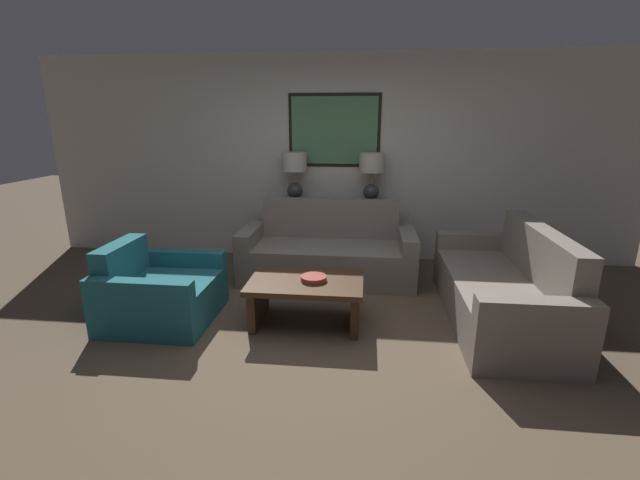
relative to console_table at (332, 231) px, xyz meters
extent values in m
plane|color=brown|center=(0.00, -2.23, -0.41)|extent=(20.00, 20.00, 0.00)
cube|color=beige|center=(0.00, 0.25, 0.92)|extent=(7.86, 0.10, 2.65)
cube|color=black|center=(0.00, 0.19, 1.29)|extent=(1.18, 0.01, 0.92)
cube|color=#4C7F56|center=(0.00, 0.19, 1.29)|extent=(1.10, 0.02, 0.84)
cube|color=#332319|center=(0.00, 0.00, 0.00)|extent=(1.53, 0.34, 0.82)
cylinder|color=#333338|center=(-0.49, 0.00, 0.42)|extent=(0.18, 0.18, 0.02)
sphere|color=#333338|center=(-0.49, 0.00, 0.54)|extent=(0.21, 0.21, 0.21)
cylinder|color=#8C7A51|center=(-0.49, 0.00, 0.72)|extent=(0.02, 0.02, 0.15)
cylinder|color=#B2ADA3|center=(-0.49, 0.00, 0.91)|extent=(0.32, 0.32, 0.23)
cylinder|color=#333338|center=(0.49, 0.00, 0.42)|extent=(0.18, 0.18, 0.02)
sphere|color=#333338|center=(0.49, 0.00, 0.54)|extent=(0.21, 0.21, 0.21)
cylinder|color=#8C7A51|center=(0.49, 0.00, 0.72)|extent=(0.02, 0.02, 0.15)
cylinder|color=#B2ADA3|center=(0.49, 0.00, 0.91)|extent=(0.32, 0.32, 0.23)
cube|color=slate|center=(0.00, -0.75, -0.19)|extent=(1.66, 0.69, 0.43)
cube|color=slate|center=(0.00, -0.32, 0.04)|extent=(1.66, 0.18, 0.90)
cube|color=slate|center=(-0.92, -0.66, -0.11)|extent=(0.18, 0.87, 0.61)
cube|color=slate|center=(0.92, -0.66, -0.11)|extent=(0.18, 0.87, 0.61)
cube|color=slate|center=(1.60, -1.56, -0.19)|extent=(0.69, 1.66, 0.43)
cube|color=slate|center=(2.03, -1.56, 0.04)|extent=(0.18, 1.66, 0.90)
cube|color=slate|center=(1.69, -0.64, -0.11)|extent=(0.87, 0.18, 0.61)
cube|color=slate|center=(1.69, -2.48, -0.11)|extent=(0.87, 0.18, 0.61)
cube|color=#3D2616|center=(-0.09, -1.84, 0.00)|extent=(1.04, 0.69, 0.05)
cube|color=#3D2616|center=(-0.54, -1.84, -0.22)|extent=(0.07, 0.55, 0.39)
cube|color=#3D2616|center=(0.36, -1.84, -0.22)|extent=(0.07, 0.55, 0.39)
cylinder|color=#93382D|center=(-0.02, -1.86, 0.05)|extent=(0.24, 0.24, 0.05)
cube|color=#1E5B66|center=(-1.36, -1.88, -0.21)|extent=(0.77, 0.69, 0.39)
cube|color=#1E5B66|center=(-1.84, -1.88, -0.04)|extent=(0.18, 0.69, 0.74)
cube|color=#1E5B66|center=(-1.45, -2.30, -0.13)|extent=(0.95, 0.14, 0.55)
cube|color=#1E5B66|center=(-1.45, -1.46, -0.13)|extent=(0.95, 0.14, 0.55)
camera|label=1|loc=(0.43, -5.45, 1.46)|focal=24.00mm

